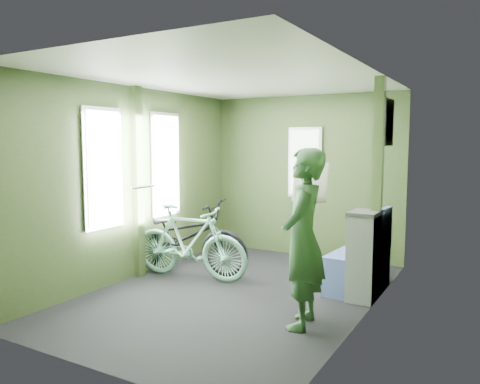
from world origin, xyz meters
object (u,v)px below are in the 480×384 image
object	(u,v)px
bicycle_black	(182,273)
bicycle_mint	(190,279)
waste_box	(364,256)
bench_seat	(359,267)
passenger	(303,238)

from	to	relation	value
bicycle_black	bicycle_mint	size ratio (longest dim) A/B	1.17
waste_box	bicycle_mint	bearing A→B (deg)	-171.65
bicycle_mint	waste_box	xyz separation A→B (m)	(2.01, 0.29, 0.47)
bicycle_mint	bench_seat	world-z (taller)	bench_seat
waste_box	bench_seat	world-z (taller)	waste_box
bicycle_mint	bench_seat	xyz separation A→B (m)	(1.89, 0.56, 0.27)
passenger	waste_box	xyz separation A→B (m)	(0.29, 0.97, -0.33)
bench_seat	passenger	bearing A→B (deg)	-93.23
bicycle_mint	passenger	bearing A→B (deg)	-116.57
bicycle_mint	passenger	world-z (taller)	passenger
bicycle_mint	waste_box	distance (m)	2.08
passenger	bicycle_mint	bearing A→B (deg)	-121.62
bench_seat	bicycle_mint	bearing A→B (deg)	-158.84
bicycle_mint	passenger	distance (m)	2.02
passenger	waste_box	size ratio (longest dim) A/B	1.70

